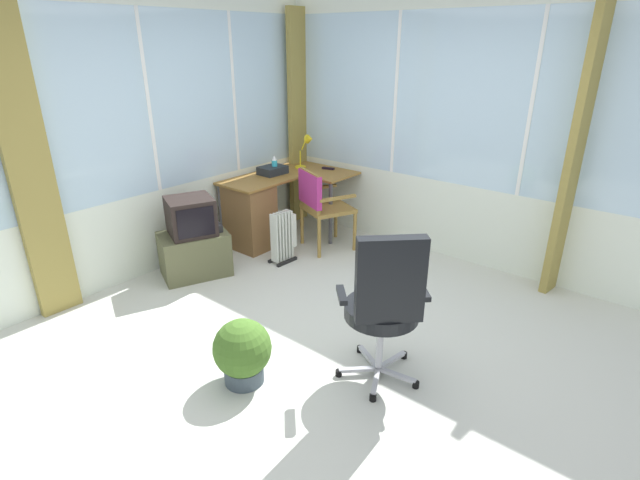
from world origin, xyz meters
name	(u,v)px	position (x,y,z in m)	size (l,w,h in m)	color
ground	(324,339)	(0.00, 0.00, -0.03)	(5.11, 5.17, 0.06)	beige
north_window_panel	(152,139)	(0.00, 2.11, 1.31)	(4.11, 0.07, 2.63)	silver
east_window_panel	(455,134)	(2.09, 0.00, 1.31)	(0.07, 4.17, 2.63)	silver
curtain_north_left	(29,167)	(-1.13, 2.03, 1.27)	(0.33, 0.07, 2.53)	olive
curtain_corner	(299,120)	(1.96, 1.98, 1.27)	(0.33, 0.07, 2.53)	olive
curtain_east_far	(577,156)	(2.01, -1.15, 1.27)	(0.33, 0.07, 2.53)	olive
desk	(255,211)	(0.95, 1.76, 0.41)	(1.40, 0.98, 0.75)	olive
desk_lamp	(307,145)	(1.81, 1.72, 1.01)	(0.22, 0.19, 0.40)	yellow
tv_remote	(328,168)	(1.88, 1.46, 0.76)	(0.04, 0.15, 0.02)	black
spray_bottle	(275,165)	(1.33, 1.81, 0.85)	(0.06, 0.06, 0.22)	#33BBD1
paper_tray	(273,170)	(1.31, 1.82, 0.80)	(0.30, 0.23, 0.09)	#21262B
wooden_armchair	(318,200)	(1.31, 1.15, 0.58)	(0.64, 0.63, 0.90)	olive
office_chair	(385,300)	(-0.18, -0.65, 0.64)	(0.61, 0.60, 1.12)	#B7B7BF
tv_on_stand	(194,241)	(0.05, 1.68, 0.35)	(0.76, 0.66, 0.80)	brown
space_heater	(284,236)	(0.84, 1.22, 0.28)	(0.31, 0.19, 0.55)	silver
potted_plant	(242,351)	(-0.77, 0.08, 0.24)	(0.40, 0.40, 0.47)	#3D4953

